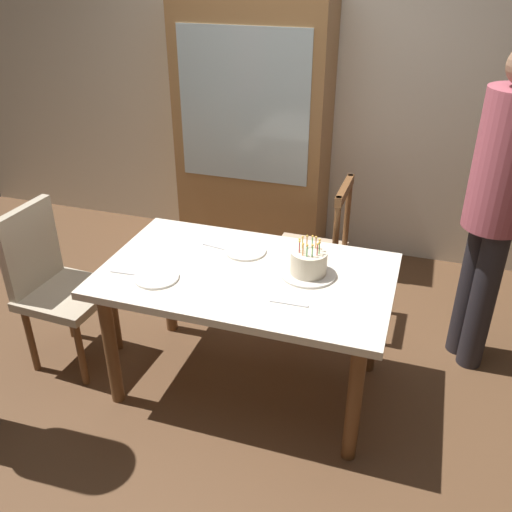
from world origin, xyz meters
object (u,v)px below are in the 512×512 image
birthday_cake (309,264)px  chair_upholstered (52,279)px  dining_table (247,288)px  china_cabinet (253,134)px  plate_near_celebrant (157,277)px  chair_spindle_back (312,255)px  person_guest (498,199)px  plate_far_side (246,251)px

birthday_cake → chair_upholstered: bearing=-173.1°
dining_table → birthday_cake: bearing=13.4°
birthday_cake → china_cabinet: 1.68m
birthday_cake → chair_upholstered: (-1.42, -0.17, -0.25)m
plate_near_celebrant → chair_spindle_back: size_ratio=0.23×
china_cabinet → birthday_cake: bearing=-62.5°
plate_near_celebrant → chair_spindle_back: chair_spindle_back is taller
birthday_cake → chair_spindle_back: size_ratio=0.29×
dining_table → chair_spindle_back: chair_spindle_back is taller
birthday_cake → person_guest: person_guest is taller
chair_upholstered → dining_table: bearing=5.1°
dining_table → chair_upholstered: 1.13m
plate_near_celebrant → chair_upholstered: (-0.72, 0.10, -0.20)m
plate_near_celebrant → chair_spindle_back: (0.58, 0.95, -0.28)m
plate_far_side → dining_table: bearing=-69.7°
person_guest → china_cabinet: bearing=150.4°
person_guest → china_cabinet: china_cabinet is taller
dining_table → chair_spindle_back: size_ratio=1.53×
plate_near_celebrant → china_cabinet: size_ratio=0.12×
chair_spindle_back → person_guest: bearing=-7.3°
birthday_cake → plate_near_celebrant: 0.75m
birthday_cake → plate_far_side: size_ratio=1.27×
plate_near_celebrant → person_guest: 1.79m
chair_upholstered → person_guest: (2.28, 0.73, 0.49)m
person_guest → dining_table: bearing=-151.4°
birthday_cake → plate_near_celebrant: bearing=-159.1°
chair_spindle_back → chair_upholstered: 1.56m
plate_far_side → chair_upholstered: (-1.04, -0.30, -0.20)m
birthday_cake → plate_near_celebrant: size_ratio=1.27×
plate_far_side → china_cabinet: 1.44m
plate_far_side → chair_spindle_back: (0.25, 0.56, -0.28)m
chair_upholstered → person_guest: size_ratio=0.53×
chair_spindle_back → china_cabinet: 1.15m
plate_near_celebrant → chair_upholstered: chair_upholstered is taller
birthday_cake → person_guest: size_ratio=0.16×
dining_table → china_cabinet: (-0.47, 1.56, 0.32)m
birthday_cake → chair_upholstered: size_ratio=0.29×
birthday_cake → plate_far_side: (-0.37, 0.13, -0.05)m
dining_table → person_guest: 1.38m
dining_table → plate_far_side: size_ratio=6.62×
person_guest → plate_near_celebrant: bearing=-152.0°
plate_near_celebrant → china_cabinet: china_cabinet is taller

